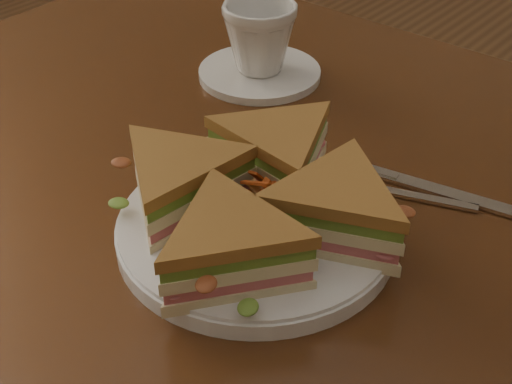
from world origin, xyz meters
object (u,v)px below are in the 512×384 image
(knife, at_px, (447,194))
(sandwich_wedges, at_px, (256,197))
(spoon, at_px, (337,180))
(plate, at_px, (256,230))
(table, at_px, (306,267))
(coffee_cup, at_px, (260,38))
(saucer, at_px, (260,73))

(knife, bearing_deg, sandwich_wedges, -132.50)
(sandwich_wedges, height_order, spoon, sandwich_wedges)
(plate, bearing_deg, table, 90.86)
(table, bearing_deg, coffee_cup, 140.58)
(knife, relative_size, saucer, 1.40)
(spoon, distance_m, knife, 0.11)
(sandwich_wedges, bearing_deg, table, 90.86)
(knife, bearing_deg, saucer, 154.70)
(knife, distance_m, saucer, 0.31)
(saucer, relative_size, coffee_cup, 1.68)
(sandwich_wedges, xyz_separation_m, knife, (0.10, 0.17, -0.04))
(table, bearing_deg, saucer, 140.58)
(spoon, bearing_deg, coffee_cup, 127.68)
(spoon, bearing_deg, knife, 8.69)
(plate, distance_m, coffee_cup, 0.32)
(table, bearing_deg, knife, 37.11)
(table, height_order, saucer, saucer)
(plate, bearing_deg, coffee_cup, 128.48)
(table, distance_m, plate, 0.14)
(spoon, bearing_deg, sandwich_wedges, -115.21)
(spoon, xyz_separation_m, saucer, (-0.21, 0.13, 0.00))
(plate, height_order, spoon, plate)
(table, distance_m, spoon, 0.11)
(table, xyz_separation_m, sandwich_wedges, (0.00, -0.09, 0.14))
(saucer, bearing_deg, sandwich_wedges, -51.52)
(table, distance_m, knife, 0.17)
(table, height_order, sandwich_wedges, sandwich_wedges)
(coffee_cup, bearing_deg, knife, -14.71)
(plate, relative_size, sandwich_wedges, 0.79)
(spoon, xyz_separation_m, knife, (0.09, 0.05, -0.00))
(spoon, distance_m, coffee_cup, 0.25)
(table, relative_size, coffee_cup, 13.16)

